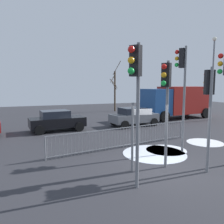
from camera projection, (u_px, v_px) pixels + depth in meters
ground_plane at (163, 169)px, 8.70m from camera, size 60.00×60.00×0.00m
traffic_light_mid_left at (182, 76)px, 10.64m from camera, size 0.44×0.50×5.06m
traffic_light_foreground_left at (209, 96)px, 8.25m from camera, size 0.37×0.55×3.90m
traffic_light_rear_right at (166, 90)px, 8.49m from camera, size 0.50×0.43×4.17m
traffic_light_mid_right at (136, 83)px, 6.68m from camera, size 0.51×0.43×4.51m
direction_sign_post at (134, 133)px, 8.38m from camera, size 0.78×0.22×2.61m
pedestrian_guard_railing at (125, 137)px, 11.74m from camera, size 8.23×1.37×1.07m
car_black_near at (57, 120)px, 15.93m from camera, size 3.93×2.19×1.47m
car_grey_trailing at (134, 116)px, 17.96m from camera, size 3.95×2.25×1.47m
delivery_truck at (177, 101)px, 21.86m from camera, size 7.28×3.42×3.10m
street_lamp at (213, 71)px, 20.23m from camera, size 0.36×0.36×7.50m
bare_tree_left at (115, 89)px, 27.88m from camera, size 1.50×1.50×6.24m
snow_patch_kerb at (205, 142)px, 12.76m from camera, size 2.01×2.01×0.01m
snow_patch_island at (154, 153)px, 10.71m from camera, size 3.01×3.01×0.01m
snow_patch_verge at (166, 150)px, 11.29m from camera, size 2.01×2.01×0.01m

